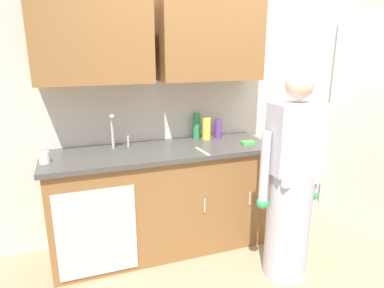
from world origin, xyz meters
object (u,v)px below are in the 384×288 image
at_px(person_at_sink, 290,194).
at_px(knife_on_counter, 202,151).
at_px(bottle_soap, 196,126).
at_px(cup_by_sink, 44,158).
at_px(sponge, 248,143).
at_px(bottle_dish_liquid, 206,129).
at_px(sink, 120,154).
at_px(bottle_water_short, 218,129).

bearing_deg(person_at_sink, knife_on_counter, 135.54).
xyz_separation_m(bottle_soap, cup_by_sink, (-1.33, -0.31, -0.08)).
bearing_deg(sponge, bottle_dish_liquid, 133.83).
bearing_deg(knife_on_counter, sink, 66.79).
bearing_deg(bottle_dish_liquid, bottle_water_short, 6.60).
distance_m(sink, bottle_water_short, 0.98).
xyz_separation_m(sink, cup_by_sink, (-0.57, -0.09, 0.06)).
xyz_separation_m(bottle_dish_liquid, knife_on_counter, (-0.18, -0.36, -0.10)).
bearing_deg(bottle_dish_liquid, cup_by_sink, -170.24).
height_order(sink, bottle_soap, sink).
relative_size(bottle_water_short, knife_on_counter, 0.76).
distance_m(cup_by_sink, sponge, 1.69).
bearing_deg(bottle_water_short, sponge, -63.44).
bearing_deg(bottle_dish_liquid, bottle_soap, 140.54).
bearing_deg(bottle_water_short, cup_by_sink, -170.50).
bearing_deg(cup_by_sink, knife_on_counter, -5.69).
bearing_deg(person_at_sink, bottle_soap, 114.07).
relative_size(sink, sponge, 4.55).
relative_size(bottle_dish_liquid, cup_by_sink, 2.40).
bearing_deg(sponge, knife_on_counter, -171.34).
xyz_separation_m(person_at_sink, knife_on_counter, (-0.53, 0.52, 0.25)).
bearing_deg(cup_by_sink, bottle_soap, 12.95).
xyz_separation_m(bottle_dish_liquid, sponge, (0.28, -0.29, -0.09)).
xyz_separation_m(person_at_sink, cup_by_sink, (-1.75, 0.64, 0.29)).
distance_m(sink, bottle_dish_liquid, 0.86).
distance_m(bottle_soap, knife_on_counter, 0.46).
relative_size(bottle_soap, bottle_dish_liquid, 1.17).
relative_size(sink, bottle_dish_liquid, 2.37).
distance_m(bottle_dish_liquid, sponge, 0.42).
height_order(person_at_sink, sponge, person_at_sink).
height_order(bottle_dish_liquid, knife_on_counter, bottle_dish_liquid).
bearing_deg(person_at_sink, sink, 148.36).
relative_size(bottle_dish_liquid, sponge, 1.92).
relative_size(cup_by_sink, knife_on_counter, 0.37).
bearing_deg(bottle_water_short, person_at_sink, -76.40).
height_order(sink, sponge, sink).
height_order(person_at_sink, knife_on_counter, person_at_sink).
bearing_deg(bottle_dish_liquid, person_at_sink, -68.64).
xyz_separation_m(bottle_water_short, bottle_soap, (-0.21, 0.05, 0.03)).
distance_m(cup_by_sink, knife_on_counter, 1.23).
relative_size(person_at_sink, sponge, 14.73).
bearing_deg(knife_on_counter, bottle_soap, -19.02).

